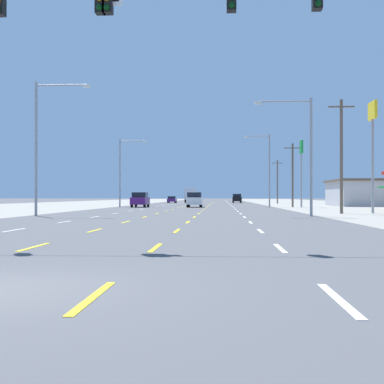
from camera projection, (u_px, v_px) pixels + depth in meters
ground_plane at (194, 207)px, 74.31m from camera, size 572.00×572.00×0.00m
lot_apron_left at (18, 207)px, 75.62m from camera, size 28.00×440.00×0.01m
lot_apron_right at (378, 207)px, 73.00m from camera, size 28.00×440.00×0.01m
lane_markings at (203, 203)px, 112.76m from camera, size 10.64×227.60×0.01m
signal_span_wire at (106, 60)px, 17.06m from camera, size 25.65×0.53×9.58m
suv_far_left_nearest at (140, 200)px, 72.06m from camera, size 1.98×4.90×1.98m
suv_center_turn_near at (195, 200)px, 72.09m from camera, size 1.98×4.90×1.98m
sedan_far_left_mid at (172, 199)px, 118.06m from camera, size 1.80×4.50×1.46m
suv_far_right_midfar at (237, 198)px, 119.98m from camera, size 1.98×4.90×1.98m
box_truck_inner_left_far at (190, 195)px, 123.23m from camera, size 2.40×7.20×3.23m
storefront_right_row_2 at (376, 193)px, 81.18m from camera, size 13.02×13.73×3.95m
pole_sign_right_row_1 at (373, 129)px, 46.43m from camera, size 0.24×2.13×9.59m
pole_sign_right_row_2 at (301, 158)px, 71.71m from camera, size 0.24×1.75×8.84m
streetlight_left_row_0 at (42, 138)px, 40.28m from camera, size 4.19×0.26×9.98m
streetlight_right_row_0 at (305, 147)px, 39.25m from camera, size 4.19×0.26×8.62m
streetlight_left_row_1 at (123, 168)px, 73.78m from camera, size 3.78×0.26×9.28m
streetlight_right_row_1 at (267, 165)px, 72.75m from camera, size 3.45×0.26×9.83m
utility_pole_right_row_0 at (341, 154)px, 45.46m from camera, size 2.20×0.26×9.60m
utility_pole_right_row_1 at (293, 174)px, 72.47m from camera, size 2.20×0.26×8.53m
utility_pole_right_row_2 at (277, 181)px, 108.49m from camera, size 2.20×0.26×8.72m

